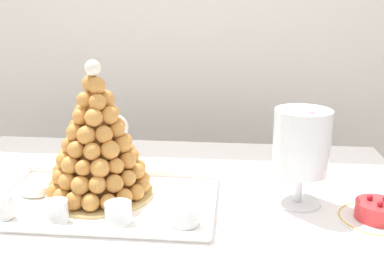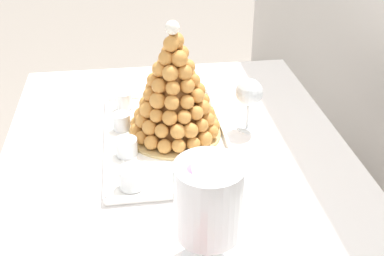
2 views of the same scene
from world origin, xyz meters
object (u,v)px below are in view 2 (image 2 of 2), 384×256
at_px(croquembouche, 174,93).
at_px(creme_brulee_ramekin, 172,104).
at_px(macaron_goblet, 209,202).
at_px(serving_tray, 166,140).
at_px(dessert_cup_centre, 126,147).
at_px(wine_glass, 249,94).
at_px(dessert_cup_mid_left, 122,122).
at_px(dessert_cup_mid_right, 131,178).
at_px(dessert_cup_left, 124,101).

xyz_separation_m(croquembouche, creme_brulee_ramekin, (-0.17, 0.01, -0.12)).
xyz_separation_m(creme_brulee_ramekin, macaron_goblet, (0.66, 0.01, 0.13)).
height_order(serving_tray, macaron_goblet, macaron_goblet).
bearing_deg(croquembouche, serving_tray, -56.06).
bearing_deg(dessert_cup_centre, wine_glass, 105.46).
relative_size(dessert_cup_mid_left, dessert_cup_centre, 0.88).
relative_size(dessert_cup_mid_right, creme_brulee_ramekin, 0.64).
height_order(serving_tray, croquembouche, croquembouche).
height_order(dessert_cup_left, dessert_cup_centre, dessert_cup_left).
height_order(dessert_cup_mid_right, macaron_goblet, macaron_goblet).
relative_size(dessert_cup_left, dessert_cup_centre, 0.88).
relative_size(dessert_cup_mid_left, macaron_goblet, 0.21).
bearing_deg(dessert_cup_left, dessert_cup_mid_left, -3.69).
height_order(dessert_cup_centre, creme_brulee_ramekin, dessert_cup_centre).
height_order(croquembouche, dessert_cup_centre, croquembouche).
bearing_deg(creme_brulee_ramekin, serving_tray, -11.47).
bearing_deg(dessert_cup_mid_left, macaron_goblet, 16.80).
distance_m(creme_brulee_ramekin, wine_glass, 0.28).
relative_size(croquembouche, dessert_cup_centre, 5.70).
bearing_deg(dessert_cup_mid_right, serving_tray, 153.98).
bearing_deg(dessert_cup_left, creme_brulee_ramekin, 83.60).
bearing_deg(wine_glass, dessert_cup_mid_right, -54.89).
distance_m(macaron_goblet, wine_glass, 0.55).
distance_m(dessert_cup_mid_right, macaron_goblet, 0.33).
xyz_separation_m(dessert_cup_mid_left, dessert_cup_centre, (0.14, 0.01, -0.00)).
relative_size(croquembouche, dessert_cup_mid_right, 5.42).
relative_size(creme_brulee_ramekin, macaron_goblet, 0.39).
relative_size(serving_tray, dessert_cup_centre, 9.13).
bearing_deg(dessert_cup_left, dessert_cup_mid_right, 1.52).
height_order(dessert_cup_left, macaron_goblet, macaron_goblet).
height_order(dessert_cup_mid_right, creme_brulee_ramekin, dessert_cup_mid_right).
relative_size(serving_tray, creme_brulee_ramekin, 5.60).
distance_m(dessert_cup_left, dessert_cup_mid_left, 0.13).
distance_m(serving_tray, dessert_cup_centre, 0.13).
xyz_separation_m(serving_tray, wine_glass, (-0.04, 0.25, 0.11)).
height_order(dessert_cup_centre, dessert_cup_mid_right, dessert_cup_mid_right).
xyz_separation_m(serving_tray, dessert_cup_mid_right, (0.21, -0.10, 0.03)).
distance_m(creme_brulee_ramekin, macaron_goblet, 0.68).
bearing_deg(dessert_cup_mid_right, dessert_cup_mid_left, -176.11).
height_order(creme_brulee_ramekin, wine_glass, wine_glass).
xyz_separation_m(serving_tray, dessert_cup_left, (-0.20, -0.11, 0.03)).
distance_m(croquembouche, macaron_goblet, 0.50).
height_order(croquembouche, dessert_cup_mid_left, croquembouche).
xyz_separation_m(serving_tray, dessert_cup_mid_left, (-0.07, -0.12, 0.03)).
xyz_separation_m(dessert_cup_centre, macaron_goblet, (0.41, 0.16, 0.13)).
bearing_deg(serving_tray, dessert_cup_left, -150.74).
distance_m(croquembouche, dessert_cup_centre, 0.20).
xyz_separation_m(serving_tray, croquembouche, (-0.02, 0.03, 0.14)).
xyz_separation_m(croquembouche, wine_glass, (-0.02, 0.22, -0.02)).
height_order(serving_tray, creme_brulee_ramekin, creme_brulee_ramekin).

